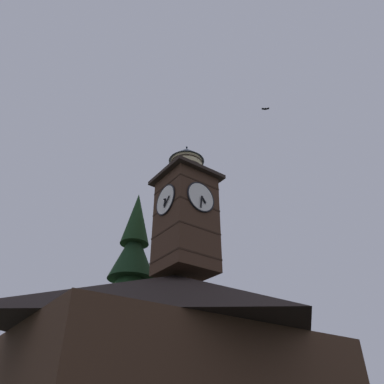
% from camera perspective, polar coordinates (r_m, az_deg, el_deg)
% --- Properties ---
extents(building_main, '(15.69, 12.26, 8.68)m').
position_cam_1_polar(building_main, '(19.72, -3.00, -25.05)').
color(building_main, '#442C1E').
rests_on(building_main, ground_plane).
extents(clock_tower, '(3.71, 3.71, 9.36)m').
position_cam_1_polar(clock_tower, '(22.29, -0.99, -2.92)').
color(clock_tower, '#422B1E').
rests_on(clock_tower, building_main).
extents(pine_tree_behind, '(6.64, 6.64, 16.22)m').
position_cam_1_polar(pine_tree_behind, '(23.81, -10.51, -20.31)').
color(pine_tree_behind, '#473323').
rests_on(pine_tree_behind, ground_plane).
extents(moon, '(2.11, 2.11, 2.11)m').
position_cam_1_polar(moon, '(55.10, -8.02, -17.62)').
color(moon, silver).
extents(flying_bird_high, '(0.56, 0.51, 0.13)m').
position_cam_1_polar(flying_bird_high, '(29.57, 11.80, 13.04)').
color(flying_bird_high, black).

